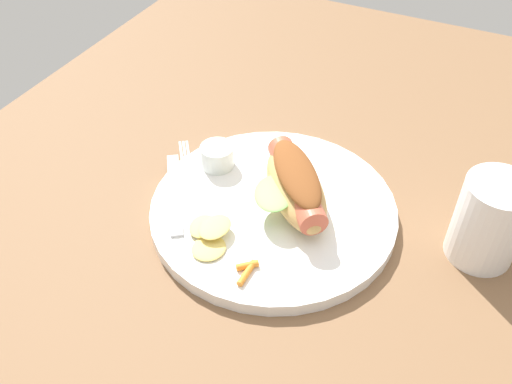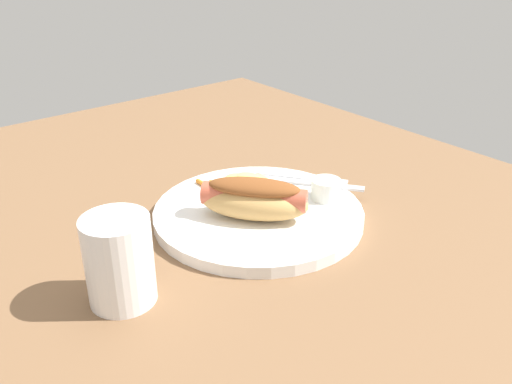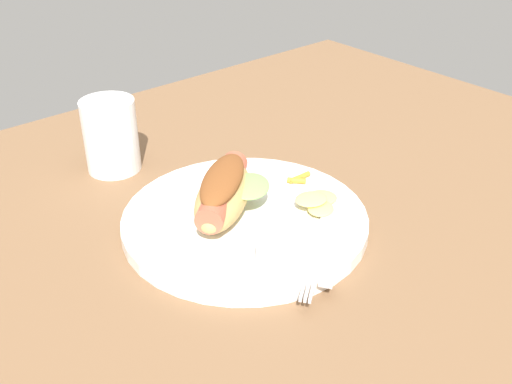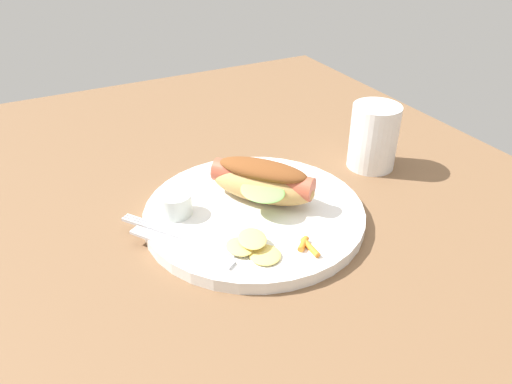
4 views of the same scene
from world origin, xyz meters
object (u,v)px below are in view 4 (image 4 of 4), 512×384
(fork, at_px, (180,235))
(carrot_garnish, at_px, (307,246))
(hot_dog, at_px, (262,181))
(knife, at_px, (181,247))
(sauce_ramekin, at_px, (176,204))
(plate, at_px, (255,213))
(drinking_cup, at_px, (374,137))
(chips_pile, at_px, (253,247))

(fork, height_order, carrot_garnish, carrot_garnish)
(hot_dog, distance_m, carrot_garnish, 0.12)
(carrot_garnish, bearing_deg, knife, 62.42)
(sauce_ramekin, height_order, knife, sauce_ramekin)
(plate, relative_size, knife, 2.04)
(fork, xyz_separation_m, drinking_cup, (0.06, -0.33, 0.03))
(knife, height_order, carrot_garnish, carrot_garnish)
(fork, distance_m, knife, 0.02)
(plate, relative_size, hot_dog, 1.94)
(chips_pile, relative_size, drinking_cup, 0.68)
(plate, xyz_separation_m, drinking_cup, (0.04, -0.22, 0.04))
(fork, distance_m, drinking_cup, 0.34)
(plate, relative_size, fork, 2.09)
(sauce_ramekin, height_order, chips_pile, sauce_ramekin)
(plate, relative_size, drinking_cup, 2.88)
(hot_dog, relative_size, knife, 1.05)
(fork, relative_size, carrot_garnish, 3.81)
(plate, relative_size, sauce_ramekin, 6.88)
(plate, xyz_separation_m, sauce_ramekin, (0.04, 0.09, 0.02))
(carrot_garnish, bearing_deg, sauce_ramekin, 38.61)
(hot_dog, height_order, drinking_cup, drinking_cup)
(chips_pile, bearing_deg, hot_dog, -33.27)
(hot_dog, height_order, carrot_garnish, hot_dog)
(chips_pile, bearing_deg, fork, 44.85)
(plate, xyz_separation_m, carrot_garnish, (-0.10, -0.02, 0.01))
(plate, bearing_deg, knife, 106.46)
(knife, height_order, drinking_cup, drinking_cup)
(chips_pile, relative_size, carrot_garnish, 1.87)
(hot_dog, bearing_deg, carrot_garnish, 139.12)
(plate, bearing_deg, sauce_ramekin, 69.22)
(knife, bearing_deg, chips_pile, -155.59)
(sauce_ramekin, bearing_deg, knife, 163.96)
(plate, height_order, chips_pile, chips_pile)
(sauce_ramekin, xyz_separation_m, fork, (-0.05, 0.01, -0.01))
(plate, xyz_separation_m, knife, (-0.03, 0.11, 0.01))
(plate, xyz_separation_m, fork, (-0.01, 0.11, 0.01))
(plate, distance_m, fork, 0.11)
(drinking_cup, bearing_deg, fork, 99.89)
(fork, distance_m, chips_pile, 0.09)
(chips_pile, height_order, drinking_cup, drinking_cup)
(sauce_ramekin, height_order, carrot_garnish, sauce_ramekin)
(hot_dog, xyz_separation_m, sauce_ramekin, (0.02, 0.11, -0.01))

